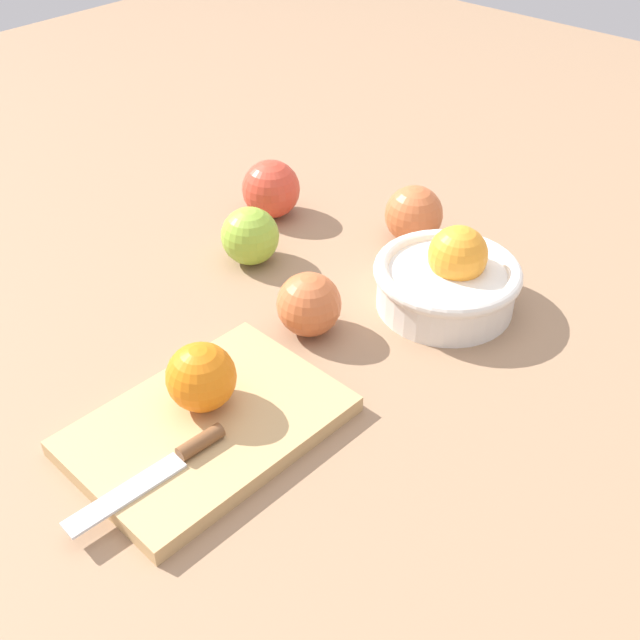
# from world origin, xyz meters

# --- Properties ---
(ground_plane) EXTENTS (2.40, 2.40, 0.00)m
(ground_plane) POSITION_xyz_m (0.00, 0.00, 0.00)
(ground_plane) COLOR #997556
(bowl) EXTENTS (0.16, 0.16, 0.09)m
(bowl) POSITION_xyz_m (-0.16, 0.08, 0.04)
(bowl) COLOR white
(bowl) RESTS_ON ground_plane
(cutting_board) EXTENTS (0.25, 0.18, 0.02)m
(cutting_board) POSITION_xyz_m (0.15, 0.03, 0.01)
(cutting_board) COLOR tan
(cutting_board) RESTS_ON ground_plane
(orange_on_board) EXTENTS (0.07, 0.07, 0.07)m
(orange_on_board) POSITION_xyz_m (0.14, 0.01, 0.05)
(orange_on_board) COLOR orange
(orange_on_board) RESTS_ON cutting_board
(knife) EXTENTS (0.16, 0.03, 0.01)m
(knife) POSITION_xyz_m (0.21, 0.05, 0.02)
(knife) COLOR silver
(knife) RESTS_ON cutting_board
(apple_front_left) EXTENTS (0.07, 0.07, 0.07)m
(apple_front_left) POSITION_xyz_m (-0.08, -0.15, 0.04)
(apple_front_left) COLOR #8EB738
(apple_front_left) RESTS_ON ground_plane
(apple_front_left_2) EXTENTS (0.07, 0.07, 0.07)m
(apple_front_left_2) POSITION_xyz_m (-0.25, -0.03, 0.04)
(apple_front_left_2) COLOR #CC6638
(apple_front_left_2) RESTS_ON ground_plane
(apple_mid_center) EXTENTS (0.07, 0.07, 0.07)m
(apple_mid_center) POSITION_xyz_m (-0.02, -0.01, 0.03)
(apple_mid_center) COLOR #CC6638
(apple_mid_center) RESTS_ON ground_plane
(apple_front_left_3) EXTENTS (0.08, 0.08, 0.08)m
(apple_front_left_3) POSITION_xyz_m (-0.17, -0.21, 0.04)
(apple_front_left_3) COLOR #D6422D
(apple_front_left_3) RESTS_ON ground_plane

